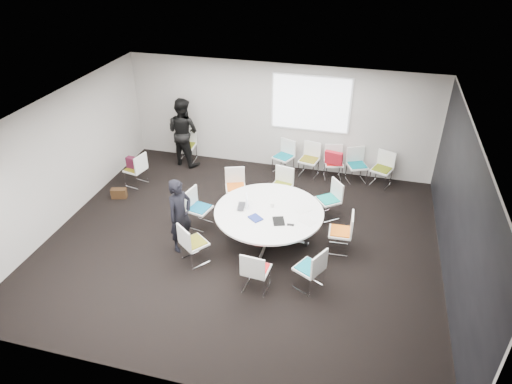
% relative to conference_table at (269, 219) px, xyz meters
% --- Properties ---
extents(room_shell, '(8.08, 7.08, 2.88)m').
position_rel_conference_table_xyz_m(room_shell, '(-0.43, -0.18, 0.86)').
color(room_shell, black).
rests_on(room_shell, ground).
extents(conference_table, '(2.22, 2.22, 0.73)m').
position_rel_conference_table_xyz_m(conference_table, '(0.00, 0.00, 0.00)').
color(conference_table, silver).
rests_on(conference_table, ground).
extents(projection_screen, '(1.90, 0.03, 1.35)m').
position_rel_conference_table_xyz_m(projection_screen, '(0.27, 3.28, 1.31)').
color(projection_screen, white).
rests_on(projection_screen, room_shell).
extents(chair_ring_a, '(0.47, 0.48, 0.88)m').
position_rel_conference_table_xyz_m(chair_ring_a, '(1.47, 0.04, -0.26)').
color(chair_ring_a, silver).
rests_on(chair_ring_a, ground).
extents(chair_ring_b, '(0.64, 0.64, 0.88)m').
position_rel_conference_table_xyz_m(chair_ring_b, '(1.09, 1.18, -0.26)').
color(chair_ring_b, silver).
rests_on(chair_ring_b, ground).
extents(chair_ring_c, '(0.54, 0.53, 0.88)m').
position_rel_conference_table_xyz_m(chair_ring_c, '(-0.05, 1.48, -0.26)').
color(chair_ring_c, silver).
rests_on(chair_ring_c, ground).
extents(chair_ring_d, '(0.59, 0.58, 0.88)m').
position_rel_conference_table_xyz_m(chair_ring_d, '(-1.07, 1.17, -0.26)').
color(chair_ring_d, silver).
rests_on(chair_ring_d, ground).
extents(chair_ring_e, '(0.53, 0.54, 0.88)m').
position_rel_conference_table_xyz_m(chair_ring_e, '(-1.57, 0.12, -0.26)').
color(chair_ring_e, silver).
rests_on(chair_ring_e, ground).
extents(chair_ring_f, '(0.64, 0.63, 0.88)m').
position_rel_conference_table_xyz_m(chair_ring_f, '(-1.24, -1.04, -0.26)').
color(chair_ring_f, silver).
rests_on(chair_ring_f, ground).
extents(chair_ring_g, '(0.49, 0.48, 0.88)m').
position_rel_conference_table_xyz_m(chair_ring_g, '(0.12, -1.48, -0.26)').
color(chair_ring_g, silver).
rests_on(chair_ring_g, ground).
extents(chair_ring_h, '(0.61, 0.62, 0.88)m').
position_rel_conference_table_xyz_m(chair_ring_h, '(1.04, -1.20, -0.26)').
color(chair_ring_h, silver).
rests_on(chair_ring_h, ground).
extents(chair_back_a, '(0.60, 0.59, 0.88)m').
position_rel_conference_table_xyz_m(chair_back_a, '(-0.30, 2.98, -0.26)').
color(chair_back_a, silver).
rests_on(chair_back_a, ground).
extents(chair_back_b, '(0.54, 0.53, 0.88)m').
position_rel_conference_table_xyz_m(chair_back_b, '(0.37, 2.98, -0.26)').
color(chair_back_b, silver).
rests_on(chair_back_b, ground).
extents(chair_back_c, '(0.55, 0.55, 0.88)m').
position_rel_conference_table_xyz_m(chair_back_c, '(1.00, 2.98, -0.26)').
color(chair_back_c, silver).
rests_on(chair_back_c, ground).
extents(chair_back_d, '(0.60, 0.60, 0.88)m').
position_rel_conference_table_xyz_m(chair_back_d, '(1.59, 2.98, -0.26)').
color(chair_back_d, silver).
rests_on(chair_back_d, ground).
extents(chair_back_e, '(0.59, 0.59, 0.88)m').
position_rel_conference_table_xyz_m(chair_back_e, '(2.20, 2.93, -0.26)').
color(chair_back_e, silver).
rests_on(chair_back_e, ground).
extents(chair_spare_left, '(0.53, 0.54, 0.88)m').
position_rel_conference_table_xyz_m(chair_spare_left, '(-3.73, 1.38, -0.26)').
color(chair_spare_left, silver).
rests_on(chair_spare_left, ground).
extents(chair_person_back, '(0.49, 0.48, 0.88)m').
position_rel_conference_table_xyz_m(chair_person_back, '(-3.02, 2.98, -0.26)').
color(chair_person_back, silver).
rests_on(chair_person_back, ground).
extents(person_main, '(0.57, 0.68, 1.57)m').
position_rel_conference_table_xyz_m(person_main, '(-1.64, -0.68, 0.25)').
color(person_main, black).
rests_on(person_main, ground).
extents(person_back, '(1.07, 0.93, 1.86)m').
position_rel_conference_table_xyz_m(person_back, '(-3.01, 2.82, 0.39)').
color(person_back, black).
rests_on(person_back, ground).
extents(laptop, '(0.27, 0.37, 0.03)m').
position_rel_conference_table_xyz_m(laptop, '(-0.54, 0.00, 0.20)').
color(laptop, '#333338').
rests_on(laptop, conference_table).
extents(laptop_lid, '(0.12, 0.29, 0.22)m').
position_rel_conference_table_xyz_m(laptop_lid, '(-0.48, 0.05, 0.32)').
color(laptop_lid, silver).
rests_on(laptop_lid, conference_table).
extents(notebook_black, '(0.31, 0.35, 0.02)m').
position_rel_conference_table_xyz_m(notebook_black, '(0.27, -0.31, 0.20)').
color(notebook_black, black).
rests_on(notebook_black, conference_table).
extents(tablet_folio, '(0.33, 0.32, 0.03)m').
position_rel_conference_table_xyz_m(tablet_folio, '(-0.19, -0.33, 0.20)').
color(tablet_folio, navy).
rests_on(tablet_folio, conference_table).
extents(papers_right, '(0.36, 0.36, 0.00)m').
position_rel_conference_table_xyz_m(papers_right, '(0.67, 0.22, 0.19)').
color(papers_right, silver).
rests_on(papers_right, conference_table).
extents(papers_front, '(0.36, 0.32, 0.00)m').
position_rel_conference_table_xyz_m(papers_front, '(0.81, -0.17, 0.19)').
color(papers_front, silver).
rests_on(papers_front, conference_table).
extents(cup, '(0.08, 0.08, 0.09)m').
position_rel_conference_table_xyz_m(cup, '(0.03, 0.17, 0.23)').
color(cup, white).
rests_on(cup, conference_table).
extents(phone, '(0.14, 0.08, 0.01)m').
position_rel_conference_table_xyz_m(phone, '(0.52, -0.37, 0.19)').
color(phone, black).
rests_on(phone, conference_table).
extents(maroon_bag, '(0.41, 0.19, 0.28)m').
position_rel_conference_table_xyz_m(maroon_bag, '(-3.74, 1.39, 0.08)').
color(maroon_bag, '#491326').
rests_on(maroon_bag, chair_spare_left).
extents(brown_bag, '(0.39, 0.25, 0.24)m').
position_rel_conference_table_xyz_m(brown_bag, '(-3.87, 0.71, -0.42)').
color(brown_bag, '#352111').
rests_on(brown_bag, ground).
extents(red_jacket, '(0.46, 0.24, 0.36)m').
position_rel_conference_table_xyz_m(red_jacket, '(1.00, 2.76, 0.16)').
color(red_jacket, '#AC1523').
rests_on(red_jacket, chair_back_c).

